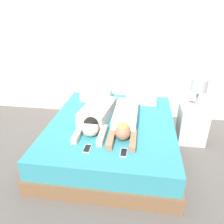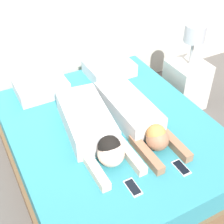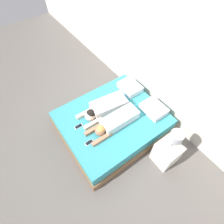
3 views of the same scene
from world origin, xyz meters
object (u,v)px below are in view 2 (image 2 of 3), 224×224
bed (112,144)px  cell_phone_right (181,168)px  cell_phone_left (133,187)px  nightstand (187,81)px  person_left (92,127)px  pillow_head_right (109,68)px  pillow_head_left (41,87)px  person_right (135,115)px

bed → cell_phone_right: (0.23, -0.67, 0.23)m
cell_phone_left → nightstand: size_ratio=0.16×
person_left → cell_phone_right: person_left is taller
bed → pillow_head_right: pillow_head_right is taller
pillow_head_right → cell_phone_left: 1.53m
pillow_head_left → person_left: size_ratio=0.46×
pillow_head_right → nightstand: (0.78, -0.37, -0.18)m
cell_phone_right → nightstand: bearing=49.0°
person_left → pillow_head_right: bearing=54.1°
cell_phone_right → nightstand: (0.93, 1.06, -0.12)m
cell_phone_left → nightstand: 1.70m
bed → cell_phone_right: size_ratio=12.89×
cell_phone_left → cell_phone_right: 0.41m
person_left → cell_phone_left: person_left is taller
pillow_head_left → cell_phone_right: bearing=-67.2°
person_left → nightstand: nightstand is taller
cell_phone_right → nightstand: size_ratio=0.16×
pillow_head_right → cell_phone_left: bearing=-111.6°
pillow_head_right → cell_phone_right: 1.44m
pillow_head_right → person_left: (-0.59, -0.81, 0.03)m
pillow_head_left → person_left: (0.17, -0.81, 0.03)m
bed → nightstand: 1.22m
pillow_head_left → person_right: bearing=-55.9°
cell_phone_left → pillow_head_right: bearing=68.4°
nightstand → bed: bearing=-161.1°
pillow_head_left → pillow_head_right: (0.75, 0.00, 0.00)m
bed → cell_phone_right: 0.74m
bed → person_left: person_left is taller
pillow_head_right → cell_phone_right: pillow_head_right is taller
person_right → cell_phone_left: bearing=-122.1°
pillow_head_right → bed: bearing=-116.2°
person_right → nightstand: size_ratio=1.10×
bed → cell_phone_left: 0.72m
person_left → nightstand: size_ratio=1.07×
person_right → nightstand: bearing=25.5°
pillow_head_right → nightstand: size_ratio=0.49×
pillow_head_right → cell_phone_right: size_ratio=3.06×
nightstand → person_right: bearing=-154.5°
person_left → person_right: (0.39, -0.02, -0.01)m
pillow_head_right → person_left: bearing=-125.9°
pillow_head_right → cell_phone_right: (-0.15, -1.44, -0.06)m
person_left → nightstand: bearing=17.9°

